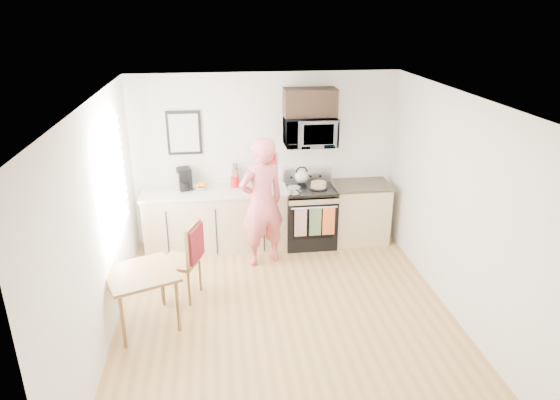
{
  "coord_description": "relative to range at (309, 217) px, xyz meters",
  "views": [
    {
      "loc": [
        -0.73,
        -4.97,
        3.5
      ],
      "look_at": [
        0.05,
        1.0,
        1.13
      ],
      "focal_mm": 32.0,
      "sensor_mm": 36.0,
      "label": 1
    }
  ],
  "objects": [
    {
      "name": "window",
      "position": [
        -2.59,
        -1.18,
        1.11
      ],
      "size": [
        0.06,
        1.4,
        1.5
      ],
      "color": "silver",
      "rests_on": "left_wall"
    },
    {
      "name": "utensil_crock",
      "position": [
        -1.12,
        0.13,
        0.65
      ],
      "size": [
        0.12,
        0.12,
        0.37
      ],
      "color": "#B7100F",
      "rests_on": "countertop_left"
    },
    {
      "name": "knife_block",
      "position": [
        -1.11,
        0.24,
        0.62
      ],
      "size": [
        0.11,
        0.15,
        0.23
      ],
      "primitive_type": "cube",
      "rotation": [
        0.0,
        0.0,
        -0.06
      ],
      "color": "brown",
      "rests_on": "countertop_left"
    },
    {
      "name": "coffee_maker",
      "position": [
        -1.86,
        0.12,
        0.66
      ],
      "size": [
        0.23,
        0.29,
        0.32
      ],
      "rotation": [
        0.0,
        0.0,
        0.27
      ],
      "color": "black",
      "rests_on": "countertop_left"
    },
    {
      "name": "range",
      "position": [
        0.0,
        0.0,
        0.0
      ],
      "size": [
        0.76,
        0.7,
        1.16
      ],
      "color": "black",
      "rests_on": "floor"
    },
    {
      "name": "front_wall",
      "position": [
        -0.63,
        -4.28,
        0.86
      ],
      "size": [
        4.0,
        0.04,
        2.6
      ],
      "primitive_type": "cube",
      "color": "white",
      "rests_on": "floor"
    },
    {
      "name": "cake",
      "position": [
        0.12,
        -0.04,
        0.53
      ],
      "size": [
        0.28,
        0.28,
        0.09
      ],
      "color": "black",
      "rests_on": "range"
    },
    {
      "name": "countertop_left",
      "position": [
        -1.43,
        0.02,
        0.48
      ],
      "size": [
        2.14,
        0.64,
        0.04
      ],
      "primitive_type": "cube",
      "color": "silver",
      "rests_on": "cabinet_left"
    },
    {
      "name": "ceiling",
      "position": [
        -0.63,
        -1.98,
        2.16
      ],
      "size": [
        4.0,
        4.6,
        0.04
      ],
      "primitive_type": "cube",
      "color": "white",
      "rests_on": "back_wall"
    },
    {
      "name": "left_wall",
      "position": [
        -2.63,
        -1.98,
        0.86
      ],
      "size": [
        0.04,
        4.6,
        2.6
      ],
      "primitive_type": "cube",
      "color": "white",
      "rests_on": "floor"
    },
    {
      "name": "floor",
      "position": [
        -0.63,
        -1.98,
        -0.44
      ],
      "size": [
        4.6,
        4.6,
        0.0
      ],
      "primitive_type": "plane",
      "color": "#A3723F",
      "rests_on": "ground"
    },
    {
      "name": "microwave",
      "position": [
        -0.0,
        0.1,
        1.32
      ],
      "size": [
        0.76,
        0.51,
        0.42
      ],
      "primitive_type": "imported",
      "color": "silver",
      "rests_on": "back_wall"
    },
    {
      "name": "fruit_bowl",
      "position": [
        -1.64,
        0.1,
        0.54
      ],
      "size": [
        0.27,
        0.27,
        0.1
      ],
      "color": "silver",
      "rests_on": "countertop_left"
    },
    {
      "name": "kettle",
      "position": [
        -0.09,
        0.22,
        0.6
      ],
      "size": [
        0.21,
        0.21,
        0.27
      ],
      "color": "silver",
      "rests_on": "range"
    },
    {
      "name": "pot",
      "position": [
        -0.28,
        -0.21,
        0.54
      ],
      "size": [
        0.19,
        0.32,
        0.09
      ],
      "rotation": [
        0.0,
        0.0,
        0.27
      ],
      "color": "silver",
      "rests_on": "range"
    },
    {
      "name": "right_wall",
      "position": [
        1.37,
        -1.98,
        0.86
      ],
      "size": [
        0.04,
        4.6,
        2.6
      ],
      "primitive_type": "cube",
      "color": "white",
      "rests_on": "floor"
    },
    {
      "name": "milk_carton",
      "position": [
        -1.95,
        0.12,
        0.63
      ],
      "size": [
        0.12,
        0.12,
        0.25
      ],
      "primitive_type": "cube",
      "rotation": [
        0.0,
        0.0,
        0.3
      ],
      "color": "tan",
      "rests_on": "countertop_left"
    },
    {
      "name": "upper_cabinet",
      "position": [
        -0.0,
        0.15,
        1.74
      ],
      "size": [
        0.76,
        0.35,
        0.4
      ],
      "primitive_type": "cube",
      "color": "black",
      "rests_on": "back_wall"
    },
    {
      "name": "countertop_right",
      "position": [
        0.8,
        0.02,
        0.48
      ],
      "size": [
        0.88,
        0.64,
        0.04
      ],
      "primitive_type": "cube",
      "color": "black",
      "rests_on": "cabinet_right"
    },
    {
      "name": "person",
      "position": [
        -0.78,
        -0.53,
        0.49
      ],
      "size": [
        0.8,
        0.67,
        1.86
      ],
      "primitive_type": "imported",
      "rotation": [
        0.0,
        0.0,
        3.53
      ],
      "color": "#C4364C",
      "rests_on": "floor"
    },
    {
      "name": "chair",
      "position": [
        -1.76,
        -1.35,
        0.22
      ],
      "size": [
        0.59,
        0.56,
        1.02
      ],
      "rotation": [
        0.0,
        0.0,
        -0.35
      ],
      "color": "brown",
      "rests_on": "floor"
    },
    {
      "name": "cabinet_right",
      "position": [
        0.8,
        0.02,
        0.01
      ],
      "size": [
        0.84,
        0.6,
        0.9
      ],
      "primitive_type": "cube",
      "color": "tan",
      "rests_on": "floor"
    },
    {
      "name": "dining_table",
      "position": [
        -2.28,
        -1.87,
        0.18
      ],
      "size": [
        0.83,
        0.83,
        0.69
      ],
      "rotation": [
        0.0,
        0.0,
        0.37
      ],
      "color": "brown",
      "rests_on": "floor"
    },
    {
      "name": "back_wall",
      "position": [
        -0.63,
        0.32,
        0.86
      ],
      "size": [
        4.0,
        0.04,
        2.6
      ],
      "primitive_type": "cube",
      "color": "white",
      "rests_on": "floor"
    },
    {
      "name": "wall_art",
      "position": [
        -1.83,
        0.3,
        1.31
      ],
      "size": [
        0.5,
        0.04,
        0.65
      ],
      "color": "black",
      "rests_on": "back_wall"
    },
    {
      "name": "wall_trivet",
      "position": [
        -0.58,
        0.31,
        0.86
      ],
      "size": [
        0.2,
        0.02,
        0.2
      ],
      "primitive_type": "cube",
      "color": "#B7100F",
      "rests_on": "back_wall"
    },
    {
      "name": "bread_bag",
      "position": [
        -0.85,
        -0.07,
        0.55
      ],
      "size": [
        0.28,
        0.17,
        0.1
      ],
      "primitive_type": "cube",
      "rotation": [
        0.0,
        0.0,
        0.19
      ],
      "color": "tan",
      "rests_on": "countertop_left"
    },
    {
      "name": "cabinet_left",
      "position": [
        -1.43,
        0.02,
        0.01
      ],
      "size": [
        2.1,
        0.6,
        0.9
      ],
      "primitive_type": "cube",
      "color": "tan",
      "rests_on": "floor"
    }
  ]
}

